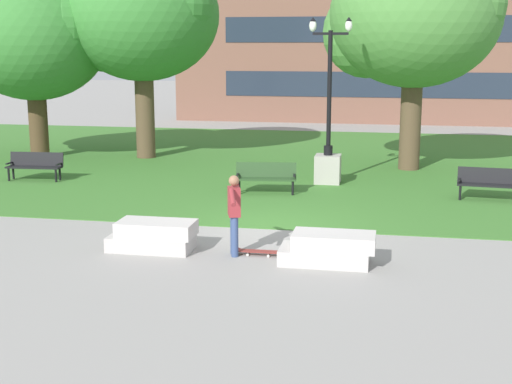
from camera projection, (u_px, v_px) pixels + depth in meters
ground_plane at (272, 230)px, 17.10m from camera, size 140.00×140.00×0.00m
grass_lawn at (316, 163)px, 26.72m from camera, size 40.00×20.00×0.02m
concrete_block_center at (154, 236)px, 15.34m from camera, size 1.85×0.90×0.64m
concrete_block_left at (329, 249)px, 14.37m from camera, size 1.92×0.90×0.64m
person_skateboarder at (234, 210)px, 14.82m from camera, size 0.42×1.56×1.71m
skateboard at (259, 251)px, 14.99m from camera, size 1.02×0.26×0.14m
park_bench_near_left at (35, 164)px, 23.17m from camera, size 1.83×0.64×0.90m
park_bench_near_right at (266, 176)px, 21.14m from camera, size 1.85×0.76×0.90m
park_bench_far_left at (490, 182)px, 20.20m from camera, size 1.84×0.70×0.90m
lamp_post_center at (328, 151)px, 22.60m from camera, size 1.32×0.80×5.17m
tree_near_right at (413, 17)px, 24.34m from camera, size 6.13×5.84×7.82m
tree_far_left at (140, 17)px, 26.98m from camera, size 6.16×5.86×7.95m
tree_far_right at (32, 38)px, 27.05m from camera, size 5.95×5.67×7.06m
building_facade_distant at (388, 39)px, 39.29m from camera, size 24.24×1.03×9.38m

